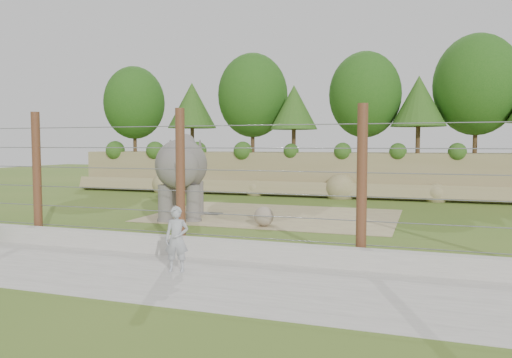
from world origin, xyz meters
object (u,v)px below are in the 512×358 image
(stone_ball, at_px, (264,216))
(barrier_fence, at_px, (180,180))
(elephant, at_px, (182,177))
(zookeeper, at_px, (177,239))

(stone_ball, xyz_separation_m, barrier_fence, (-0.94, -4.65, 1.62))
(elephant, xyz_separation_m, barrier_fence, (2.86, -5.56, 0.32))
(elephant, height_order, stone_ball, elephant)
(stone_ball, bearing_deg, barrier_fence, -101.37)
(stone_ball, xyz_separation_m, zookeeper, (0.06, -6.79, 0.40))
(stone_ball, relative_size, zookeeper, 0.46)
(elephant, relative_size, zookeeper, 2.70)
(barrier_fence, bearing_deg, stone_ball, 78.63)
(elephant, bearing_deg, barrier_fence, -84.11)
(elephant, xyz_separation_m, zookeeper, (3.86, -7.69, -0.90))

